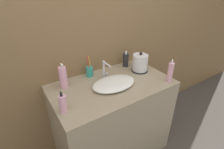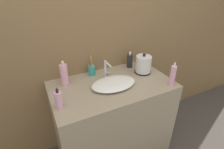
{
  "view_description": "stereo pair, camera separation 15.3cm",
  "coord_description": "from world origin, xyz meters",
  "px_view_note": "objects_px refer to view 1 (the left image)",
  "views": [
    {
      "loc": [
        -0.73,
        -0.81,
        1.72
      ],
      "look_at": [
        -0.0,
        0.32,
        0.97
      ],
      "focal_mm": 28.0,
      "sensor_mm": 36.0,
      "label": 1
    },
    {
      "loc": [
        -0.59,
        -0.88,
        1.72
      ],
      "look_at": [
        -0.0,
        0.32,
        0.97
      ],
      "focal_mm": 28.0,
      "sensor_mm": 36.0,
      "label": 2
    }
  ],
  "objects_px": {
    "faucet": "(105,69)",
    "electric_kettle": "(140,64)",
    "hand_cream_bottle": "(170,72)",
    "mouthwash_bottle": "(126,60)",
    "toothbrush_cup": "(89,71)",
    "lotion_bottle": "(63,77)",
    "shampoo_bottle": "(63,103)"
  },
  "relations": [
    {
      "from": "toothbrush_cup",
      "to": "hand_cream_bottle",
      "type": "relative_size",
      "value": 0.94
    },
    {
      "from": "toothbrush_cup",
      "to": "lotion_bottle",
      "type": "xyz_separation_m",
      "value": [
        -0.28,
        -0.06,
        0.05
      ]
    },
    {
      "from": "lotion_bottle",
      "to": "shampoo_bottle",
      "type": "distance_m",
      "value": 0.33
    },
    {
      "from": "faucet",
      "to": "electric_kettle",
      "type": "bearing_deg",
      "value": -9.84
    },
    {
      "from": "electric_kettle",
      "to": "mouthwash_bottle",
      "type": "height_order",
      "value": "electric_kettle"
    },
    {
      "from": "hand_cream_bottle",
      "to": "shampoo_bottle",
      "type": "bearing_deg",
      "value": 172.69
    },
    {
      "from": "faucet",
      "to": "electric_kettle",
      "type": "height_order",
      "value": "electric_kettle"
    },
    {
      "from": "electric_kettle",
      "to": "lotion_bottle",
      "type": "relative_size",
      "value": 0.9
    },
    {
      "from": "faucet",
      "to": "electric_kettle",
      "type": "relative_size",
      "value": 0.84
    },
    {
      "from": "toothbrush_cup",
      "to": "mouthwash_bottle",
      "type": "distance_m",
      "value": 0.43
    },
    {
      "from": "faucet",
      "to": "mouthwash_bottle",
      "type": "distance_m",
      "value": 0.34
    },
    {
      "from": "faucet",
      "to": "mouthwash_bottle",
      "type": "height_order",
      "value": "mouthwash_bottle"
    },
    {
      "from": "faucet",
      "to": "electric_kettle",
      "type": "xyz_separation_m",
      "value": [
        0.38,
        -0.07,
        -0.01
      ]
    },
    {
      "from": "shampoo_bottle",
      "to": "mouthwash_bottle",
      "type": "relative_size",
      "value": 0.96
    },
    {
      "from": "faucet",
      "to": "electric_kettle",
      "type": "distance_m",
      "value": 0.38
    },
    {
      "from": "toothbrush_cup",
      "to": "shampoo_bottle",
      "type": "bearing_deg",
      "value": -136.88
    },
    {
      "from": "lotion_bottle",
      "to": "shampoo_bottle",
      "type": "height_order",
      "value": "lotion_bottle"
    },
    {
      "from": "faucet",
      "to": "toothbrush_cup",
      "type": "distance_m",
      "value": 0.16
    },
    {
      "from": "electric_kettle",
      "to": "hand_cream_bottle",
      "type": "height_order",
      "value": "hand_cream_bottle"
    },
    {
      "from": "lotion_bottle",
      "to": "hand_cream_bottle",
      "type": "bearing_deg",
      "value": -26.86
    },
    {
      "from": "faucet",
      "to": "hand_cream_bottle",
      "type": "distance_m",
      "value": 0.6
    },
    {
      "from": "faucet",
      "to": "hand_cream_bottle",
      "type": "bearing_deg",
      "value": -38.39
    },
    {
      "from": "electric_kettle",
      "to": "hand_cream_bottle",
      "type": "xyz_separation_m",
      "value": [
        0.09,
        -0.31,
        0.01
      ]
    },
    {
      "from": "electric_kettle",
      "to": "toothbrush_cup",
      "type": "distance_m",
      "value": 0.52
    },
    {
      "from": "faucet",
      "to": "lotion_bottle",
      "type": "height_order",
      "value": "lotion_bottle"
    },
    {
      "from": "lotion_bottle",
      "to": "hand_cream_bottle",
      "type": "distance_m",
      "value": 0.95
    },
    {
      "from": "toothbrush_cup",
      "to": "mouthwash_bottle",
      "type": "xyz_separation_m",
      "value": [
        0.42,
        -0.02,
        0.02
      ]
    },
    {
      "from": "lotion_bottle",
      "to": "mouthwash_bottle",
      "type": "distance_m",
      "value": 0.7
    },
    {
      "from": "mouthwash_bottle",
      "to": "lotion_bottle",
      "type": "bearing_deg",
      "value": -176.62
    },
    {
      "from": "shampoo_bottle",
      "to": "mouthwash_bottle",
      "type": "xyz_separation_m",
      "value": [
        0.81,
        0.35,
        0.0
      ]
    },
    {
      "from": "faucet",
      "to": "hand_cream_bottle",
      "type": "relative_size",
      "value": 0.76
    },
    {
      "from": "lotion_bottle",
      "to": "mouthwash_bottle",
      "type": "bearing_deg",
      "value": 3.38
    }
  ]
}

